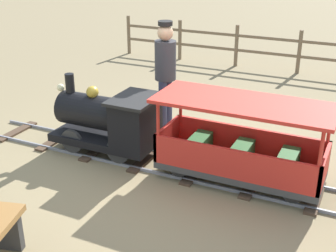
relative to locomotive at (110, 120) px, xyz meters
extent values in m
plane|color=#8C7A56|center=(0.00, -0.96, -0.48)|extent=(60.00, 60.00, 0.00)
cube|color=gray|center=(-0.25, -0.86, -0.46)|extent=(0.03, 5.70, 0.04)
cube|color=gray|center=(0.25, -0.86, -0.46)|extent=(0.03, 5.70, 0.04)
cube|color=#4C3828|center=(0.00, -2.64, -0.47)|extent=(0.74, 0.14, 0.03)
cube|color=#4C3828|center=(0.00, -1.92, -0.47)|extent=(0.74, 0.14, 0.03)
cube|color=#4C3828|center=(0.00, -1.21, -0.47)|extent=(0.74, 0.14, 0.03)
cube|color=#4C3828|center=(0.00, -0.50, -0.47)|extent=(0.74, 0.14, 0.03)
cube|color=#4C3828|center=(0.00, 0.21, -0.47)|extent=(0.74, 0.14, 0.03)
cube|color=#4C3828|center=(0.00, 0.93, -0.47)|extent=(0.74, 0.14, 0.03)
cube|color=#4C3828|center=(0.00, 1.64, -0.47)|extent=(0.74, 0.14, 0.03)
cube|color=black|center=(0.00, 0.09, -0.27)|extent=(0.62, 1.40, 0.10)
cylinder|color=black|center=(0.00, 0.29, 0.08)|extent=(0.44, 0.85, 0.44)
cylinder|color=#B7932D|center=(0.00, 0.72, 0.08)|extent=(0.37, 0.02, 0.37)
cylinder|color=black|center=(0.00, 0.59, 0.42)|extent=(0.12, 0.12, 0.25)
sphere|color=#B7932D|center=(0.00, 0.24, 0.35)|extent=(0.16, 0.16, 0.16)
cube|color=black|center=(0.00, -0.38, 0.05)|extent=(0.62, 0.45, 0.55)
cube|color=black|center=(0.00, -0.38, 0.35)|extent=(0.70, 0.53, 0.04)
sphere|color=#F2EAB2|center=(0.00, 0.75, 0.34)|extent=(0.10, 0.10, 0.10)
cylinder|color=#2D2D2D|center=(-0.25, 0.44, -0.28)|extent=(0.05, 0.32, 0.32)
cylinder|color=#2D2D2D|center=(0.25, 0.44, -0.28)|extent=(0.05, 0.32, 0.32)
cylinder|color=#2D2D2D|center=(-0.25, -0.26, -0.28)|extent=(0.05, 0.32, 0.32)
cylinder|color=#2D2D2D|center=(0.25, -0.26, -0.28)|extent=(0.05, 0.32, 0.32)
cube|color=#3F3F3F|center=(0.00, -1.76, -0.30)|extent=(0.70, 1.90, 0.08)
cube|color=red|center=(-0.33, -1.76, -0.09)|extent=(0.04, 1.90, 0.35)
cube|color=red|center=(0.33, -1.76, -0.09)|extent=(0.04, 1.90, 0.35)
cube|color=red|center=(0.00, -0.83, -0.09)|extent=(0.70, 0.04, 0.35)
cube|color=red|center=(0.00, -2.69, -0.09)|extent=(0.70, 0.04, 0.35)
cylinder|color=red|center=(-0.32, -0.86, 0.11)|extent=(0.04, 0.04, 0.75)
cylinder|color=red|center=(0.32, -0.86, 0.11)|extent=(0.04, 0.04, 0.75)
cylinder|color=red|center=(-0.32, -2.66, 0.11)|extent=(0.04, 0.04, 0.75)
cylinder|color=red|center=(0.32, -2.66, 0.11)|extent=(0.04, 0.04, 0.75)
cube|color=red|center=(0.00, -1.76, 0.51)|extent=(0.80, 2.00, 0.04)
cube|color=#2D6B33|center=(0.00, -2.29, -0.14)|extent=(0.54, 0.20, 0.24)
cube|color=#2D6B33|center=(0.00, -1.76, -0.14)|extent=(0.54, 0.20, 0.24)
cube|color=#2D6B33|center=(0.00, -1.22, -0.14)|extent=(0.54, 0.20, 0.24)
cylinder|color=#262626|center=(-0.25, -1.09, -0.32)|extent=(0.04, 0.24, 0.24)
cylinder|color=#262626|center=(0.25, -1.09, -0.32)|extent=(0.04, 0.24, 0.24)
cylinder|color=#262626|center=(-0.25, -2.42, -0.32)|extent=(0.04, 0.24, 0.24)
cylinder|color=#262626|center=(0.25, -2.42, -0.32)|extent=(0.04, 0.24, 0.24)
cylinder|color=#282D47|center=(0.90, -0.33, -0.08)|extent=(0.12, 0.12, 0.80)
cylinder|color=#282D47|center=(1.08, -0.33, -0.08)|extent=(0.12, 0.12, 0.80)
cylinder|color=#333338|center=(0.99, -0.33, 0.59)|extent=(0.30, 0.30, 0.55)
sphere|color=tan|center=(0.99, -0.33, 0.98)|extent=(0.22, 0.22, 0.22)
cylinder|color=black|center=(0.99, -0.33, 1.11)|extent=(0.20, 0.20, 0.06)
cube|color=#333333|center=(-2.11, -0.16, -0.27)|extent=(0.16, 0.33, 0.42)
cylinder|color=#756047|center=(4.86, -1.53, -0.03)|extent=(0.08, 0.08, 0.90)
cylinder|color=#756047|center=(4.86, -0.19, -0.03)|extent=(0.08, 0.08, 0.90)
cylinder|color=#756047|center=(4.86, 1.15, -0.03)|extent=(0.08, 0.08, 0.90)
cylinder|color=#756047|center=(4.86, 2.49, -0.03)|extent=(0.08, 0.08, 0.90)
cube|color=#756047|center=(4.86, -0.86, 0.19)|extent=(0.04, 6.70, 0.06)
cube|color=#756047|center=(4.86, -0.86, -0.12)|extent=(0.04, 6.70, 0.06)
camera|label=1|loc=(-4.64, -3.01, 2.25)|focal=48.93mm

